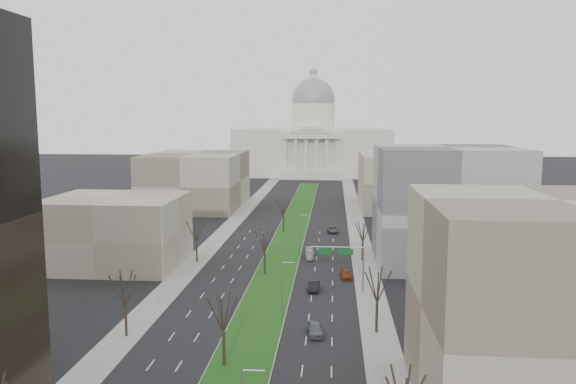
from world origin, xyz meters
The scene contains 25 objects.
ground centered at (0.00, 120.00, 0.00)m, with size 600.00×600.00×0.00m, color black.
median centered at (0.00, 118.99, 0.10)m, with size 8.00×222.03×0.20m.
sidewalk_left centered at (-17.50, 95.00, 0.07)m, with size 5.00×330.00×0.15m, color gray.
sidewalk_right centered at (17.50, 95.00, 0.07)m, with size 5.00×330.00×0.15m, color gray.
capitol centered at (0.00, 269.59, 16.31)m, with size 80.00×46.00×55.00m.
building_beige_left centered at (-33.00, 85.00, 7.00)m, with size 26.00×22.00×14.00m, color tan.
building_tan_right centered at (33.00, 32.00, 11.00)m, with size 26.00×24.00×22.00m, color #776D5B.
building_grey_right centered at (34.00, 92.00, 12.00)m, with size 28.00×26.00×24.00m, color slate.
building_far_left centered at (-35.00, 160.00, 9.00)m, with size 30.00×40.00×18.00m, color #776D5B.
building_far_right centered at (35.00, 165.00, 9.00)m, with size 30.00×40.00×18.00m, color tan.
tree_left_mid centered at (-17.20, 48.00, 7.00)m, with size 5.40×5.40×9.72m.
tree_left_far centered at (-17.20, 88.00, 6.84)m, with size 5.28×5.28×9.50m.
tree_right_mid centered at (17.20, 52.00, 7.16)m, with size 5.52×5.52×9.94m.
tree_right_far centered at (17.20, 92.00, 6.53)m, with size 5.04×5.04×9.07m.
tree_median_a centered at (-2.00, 40.00, 7.00)m, with size 5.40×5.40×9.72m.
tree_median_b centered at (-2.00, 80.00, 7.00)m, with size 5.40×5.40×9.72m.
tree_median_c centered at (-2.00, 120.00, 7.00)m, with size 5.40×5.40×9.72m.
streetlamp_median_b centered at (3.76, 55.00, 4.81)m, with size 1.90×0.20×9.16m.
streetlamp_median_c centered at (3.76, 95.00, 4.81)m, with size 1.90×0.20×9.16m.
mast_arm_signs centered at (13.49, 70.03, 6.11)m, with size 9.12×0.24×8.09m.
car_grey_near centered at (8.65, 50.76, 0.85)m, with size 2.01×4.99×1.70m, color #565A5F.
car_black centered at (7.76, 70.87, 0.82)m, with size 1.74×4.98×1.64m, color black.
car_red centered at (13.50, 79.05, 0.70)m, with size 1.96×4.81×1.40m, color maroon.
car_grey_far centered at (10.89, 120.99, 0.77)m, with size 2.57×5.56×1.55m, color #484A4F.
box_van centered at (5.97, 93.96, 0.95)m, with size 1.59×6.81×1.90m, color silver.
Camera 1 is at (11.03, -23.79, 29.94)m, focal length 35.00 mm.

